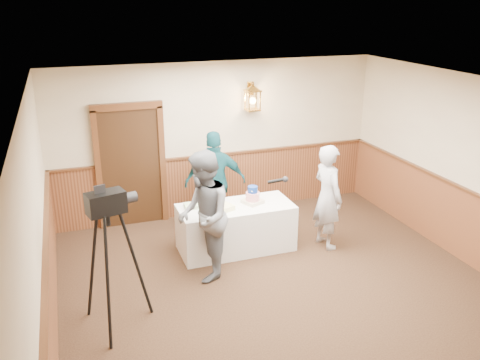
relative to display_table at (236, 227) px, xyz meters
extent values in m
plane|color=black|center=(0.21, -1.90, -0.38)|extent=(7.00, 7.00, 0.00)
cube|color=#BEAB8E|center=(0.21, 1.60, 1.02)|extent=(6.00, 0.02, 2.80)
cube|color=#BEAB8E|center=(-2.79, -1.90, 1.02)|extent=(0.02, 7.00, 2.80)
cube|color=white|center=(0.21, -1.90, 2.42)|extent=(6.00, 7.00, 0.02)
cube|color=#502A16|center=(0.21, 1.58, 0.18)|extent=(5.98, 0.04, 1.10)
cube|color=#502A16|center=(-2.77, -1.90, 0.18)|extent=(0.04, 6.98, 1.10)
cube|color=#4C2914|center=(0.21, 1.56, 0.75)|extent=(5.98, 0.07, 0.04)
cube|color=black|center=(-1.39, 1.55, 0.68)|extent=(1.00, 0.06, 2.10)
cube|color=white|center=(0.00, 0.00, 0.00)|extent=(1.80, 0.80, 0.75)
cube|color=beige|center=(0.29, 0.02, 0.40)|extent=(0.36, 0.36, 0.05)
cylinder|color=red|center=(0.29, 0.02, 0.49)|extent=(0.22, 0.22, 0.13)
cylinder|color=navy|center=(0.29, 0.02, 0.61)|extent=(0.16, 0.16, 0.10)
cube|color=#E6DA89|center=(-0.28, -0.09, 0.41)|extent=(0.43, 0.38, 0.07)
cube|color=#C1F0A9|center=(-0.65, 0.16, 0.41)|extent=(0.27, 0.22, 0.06)
imported|color=slate|center=(-0.70, -0.64, 0.57)|extent=(0.88, 1.04, 1.88)
cylinder|color=black|center=(0.25, -0.96, 1.09)|extent=(0.23, 0.12, 0.09)
sphere|color=black|center=(0.37, -1.01, 1.11)|extent=(0.08, 0.08, 0.08)
imported|color=#A2A2A7|center=(1.42, -0.36, 0.48)|extent=(0.49, 0.67, 1.71)
imported|color=#124750|center=(-0.09, 0.80, 0.51)|extent=(1.09, 0.60, 1.77)
cube|color=black|center=(-2.05, -1.42, 1.26)|extent=(0.48, 0.34, 0.26)
cylinder|color=black|center=(-1.78, -1.35, 1.26)|extent=(0.20, 0.17, 0.13)
camera|label=1|loc=(-2.38, -6.96, 3.47)|focal=38.00mm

